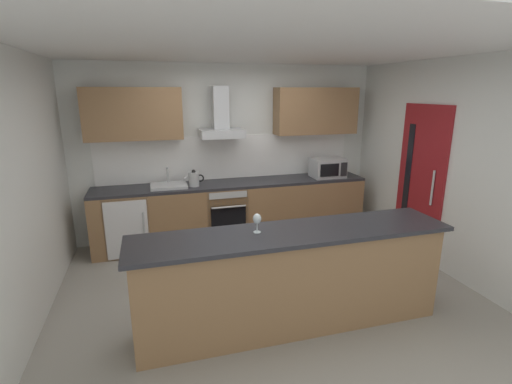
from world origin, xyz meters
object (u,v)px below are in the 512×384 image
(refrigerator, at_px, (128,223))
(microwave, at_px, (328,168))
(oven, at_px, (225,212))
(kettle, at_px, (194,179))
(wine_glass, at_px, (257,219))
(range_hood, at_px, (221,121))
(sink, at_px, (169,185))

(refrigerator, bearing_deg, microwave, -0.48)
(oven, bearing_deg, kettle, -175.59)
(wine_glass, bearing_deg, microwave, 50.61)
(microwave, bearing_deg, range_hood, 174.55)
(kettle, distance_m, wine_glass, 2.19)
(refrigerator, distance_m, microwave, 3.09)
(refrigerator, distance_m, wine_glass, 2.61)
(wine_glass, bearing_deg, range_hood, 86.71)
(sink, bearing_deg, microwave, -0.91)
(refrigerator, xyz_separation_m, sink, (0.59, 0.01, 0.50))
(sink, xyz_separation_m, range_hood, (0.79, 0.12, 0.86))
(kettle, bearing_deg, wine_glass, -82.02)
(oven, relative_size, microwave, 1.60)
(microwave, xyz_separation_m, wine_glass, (-1.78, -2.17, 0.05))
(kettle, xyz_separation_m, range_hood, (0.44, 0.16, 0.78))
(kettle, bearing_deg, oven, 4.41)
(refrigerator, xyz_separation_m, microwave, (3.03, -0.03, 0.62))
(microwave, xyz_separation_m, range_hood, (-1.65, 0.16, 0.74))
(range_hood, xyz_separation_m, wine_glass, (-0.13, -2.33, -0.69))
(microwave, relative_size, kettle, 1.73)
(oven, bearing_deg, range_hood, 90.00)
(oven, height_order, refrigerator, oven)
(microwave, relative_size, range_hood, 0.69)
(refrigerator, height_order, microwave, microwave)
(microwave, distance_m, wine_glass, 2.81)
(microwave, height_order, wine_glass, microwave)
(refrigerator, distance_m, range_hood, 1.94)
(refrigerator, xyz_separation_m, wine_glass, (1.25, -2.20, 0.67))
(oven, relative_size, refrigerator, 0.94)
(range_hood, bearing_deg, sink, -171.45)
(microwave, bearing_deg, kettle, -179.84)
(oven, xyz_separation_m, kettle, (-0.44, -0.03, 0.55))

